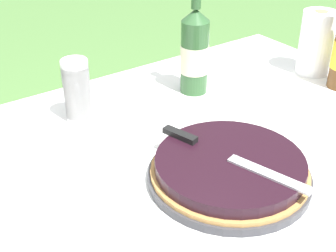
{
  "coord_description": "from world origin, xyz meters",
  "views": [
    {
      "loc": [
        -0.52,
        -0.68,
        1.43
      ],
      "look_at": [
        0.05,
        0.12,
        0.84
      ],
      "focal_mm": 50.0,
      "sensor_mm": 36.0,
      "label": 1
    }
  ],
  "objects": [
    {
      "name": "cup_stack",
      "position": [
        -0.07,
        0.37,
        0.87
      ],
      "size": [
        0.07,
        0.07,
        0.18
      ],
      "color": "white",
      "rests_on": "tablecloth"
    },
    {
      "name": "tablecloth",
      "position": [
        0.0,
        0.0,
        0.77
      ],
      "size": [
        1.64,
        1.16,
        0.1
      ],
      "color": "white",
      "rests_on": "garden_table"
    },
    {
      "name": "cider_bottle_green",
      "position": [
        0.29,
        0.33,
        0.91
      ],
      "size": [
        0.08,
        0.08,
        0.34
      ],
      "color": "#2D562D",
      "rests_on": "tablecloth"
    },
    {
      "name": "berry_tart",
      "position": [
        0.08,
        -0.07,
        0.81
      ],
      "size": [
        0.37,
        0.37,
        0.06
      ],
      "color": "#38383D",
      "rests_on": "tablecloth"
    },
    {
      "name": "garden_table",
      "position": [
        0.0,
        0.0,
        0.71
      ],
      "size": [
        1.63,
        1.15,
        0.78
      ],
      "color": "brown",
      "rests_on": "ground_plane"
    },
    {
      "name": "serving_knife",
      "position": [
        0.07,
        -0.04,
        0.84
      ],
      "size": [
        0.12,
        0.37,
        0.01
      ],
      "rotation": [
        0.0,
        0.0,
        4.99
      ],
      "color": "silver",
      "rests_on": "berry_tart"
    },
    {
      "name": "paper_towel_roll",
      "position": [
        0.7,
        0.21,
        0.88
      ],
      "size": [
        0.11,
        0.11,
        0.21
      ],
      "color": "white",
      "rests_on": "tablecloth"
    }
  ]
}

